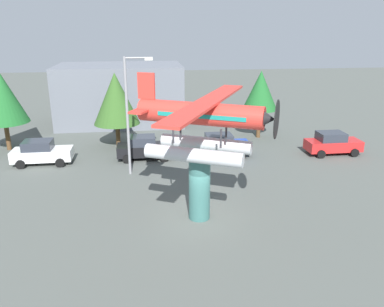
% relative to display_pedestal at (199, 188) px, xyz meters
% --- Properties ---
extents(ground_plane, '(140.00, 140.00, 0.00)m').
position_rel_display_pedestal_xyz_m(ground_plane, '(0.00, 0.00, -1.71)').
color(ground_plane, '#515651').
extents(display_pedestal, '(1.10, 1.10, 3.42)m').
position_rel_display_pedestal_xyz_m(display_pedestal, '(0.00, 0.00, 0.00)').
color(display_pedestal, '#386B66').
rests_on(display_pedestal, ground).
extents(floatplane_monument, '(7.13, 9.80, 4.00)m').
position_rel_display_pedestal_xyz_m(floatplane_monument, '(0.12, -0.06, 3.38)').
color(floatplane_monument, silver).
rests_on(floatplane_monument, display_pedestal).
extents(car_near_white, '(4.20, 2.02, 1.76)m').
position_rel_display_pedestal_xyz_m(car_near_white, '(-10.14, 9.73, -0.83)').
color(car_near_white, white).
rests_on(car_near_white, ground).
extents(car_mid_black, '(4.20, 2.02, 1.76)m').
position_rel_display_pedestal_xyz_m(car_mid_black, '(-2.71, 9.93, -0.83)').
color(car_mid_black, black).
rests_on(car_mid_black, ground).
extents(car_far_blue, '(4.20, 2.02, 1.76)m').
position_rel_display_pedestal_xyz_m(car_far_blue, '(3.12, 9.75, -0.83)').
color(car_far_blue, '#2847B7').
rests_on(car_far_blue, ground).
extents(car_distant_red, '(4.20, 2.02, 1.76)m').
position_rel_display_pedestal_xyz_m(car_distant_red, '(11.86, 9.19, -0.83)').
color(car_distant_red, red).
rests_on(car_distant_red, ground).
extents(streetlight_primary, '(1.84, 0.28, 7.79)m').
position_rel_display_pedestal_xyz_m(streetlight_primary, '(-3.54, 6.90, 2.82)').
color(streetlight_primary, gray).
rests_on(streetlight_primary, ground).
extents(storefront_building, '(12.34, 7.63, 5.89)m').
position_rel_display_pedestal_xyz_m(storefront_building, '(-4.92, 22.00, 1.23)').
color(storefront_building, slate).
rests_on(storefront_building, ground).
extents(tree_west, '(3.76, 3.76, 6.45)m').
position_rel_display_pedestal_xyz_m(tree_west, '(-13.62, 13.60, 2.63)').
color(tree_west, brown).
rests_on(tree_west, ground).
extents(tree_east, '(3.74, 3.74, 6.08)m').
position_rel_display_pedestal_xyz_m(tree_east, '(-4.86, 13.50, 2.28)').
color(tree_east, brown).
rests_on(tree_east, ground).
extents(tree_center_back, '(3.05, 3.05, 5.93)m').
position_rel_display_pedestal_xyz_m(tree_center_back, '(7.51, 14.59, 2.49)').
color(tree_center_back, brown).
rests_on(tree_center_back, ground).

